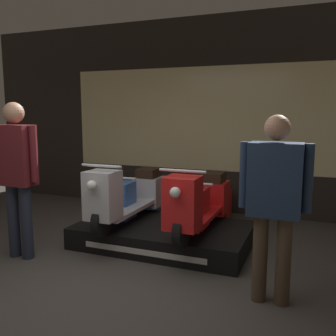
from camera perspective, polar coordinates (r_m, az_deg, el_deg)
The scene contains 9 objects.
ground_plane at distance 3.74m, azimuth -11.47°, elevation -18.24°, with size 30.00×30.00×0.00m, color #423D38.
shop_wall_back at distance 6.33m, azimuth 4.65°, elevation 7.90°, with size 8.30×0.09×3.20m.
display_platform at distance 4.81m, azimuth -0.74°, elevation -10.15°, with size 2.13×1.21×0.26m.
scooter_display_left at distance 4.88m, azimuth -5.92°, elevation -4.10°, with size 0.50×1.74×0.83m.
scooter_display_right at distance 4.53m, azimuth 4.95°, elevation -5.11°, with size 0.50×1.74×0.83m.
scooter_backrow_0 at distance 5.63m, azimuth -4.20°, elevation -5.11°, with size 0.50×1.74×0.83m.
scooter_backrow_1 at distance 5.28m, azimuth 5.92°, elevation -6.08°, with size 0.50×1.74×0.83m.
person_left_browsing at distance 4.53m, azimuth -22.06°, elevation 0.07°, with size 0.58×0.23×1.78m.
person_right_browsing at distance 3.32m, azimuth 15.90°, elevation -3.88°, with size 0.60×0.25×1.65m.
Camera 1 is at (1.86, -2.77, 1.68)m, focal length 40.00 mm.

